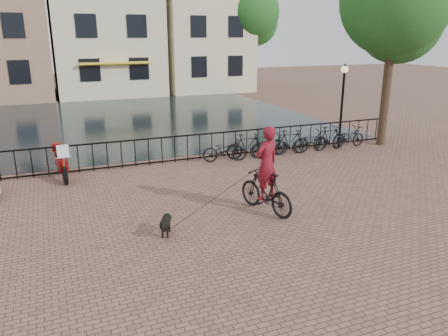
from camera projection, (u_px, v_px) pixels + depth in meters
name	position (u px, v px, depth m)	size (l,w,h in m)	color
ground	(275.00, 258.00, 9.58)	(100.00, 100.00, 0.00)	brown
canal_water	(131.00, 119.00, 24.91)	(20.00, 20.00, 0.00)	black
railing	(175.00, 149.00, 16.52)	(20.00, 0.05, 1.02)	black
canal_house_mid	(103.00, 18.00, 34.60)	(8.00, 9.50, 11.80)	beige
canal_house_right	(198.00, 9.00, 37.23)	(7.00, 9.00, 13.30)	beige
tree_near_right	(396.00, 0.00, 17.56)	(4.48, 4.48, 8.24)	black
tree_far_right	(250.00, 12.00, 35.91)	(4.76, 4.76, 8.76)	black
lamp_post	(343.00, 92.00, 18.18)	(0.30, 0.30, 3.45)	black
cyclist	(266.00, 175.00, 11.73)	(1.16, 2.13, 2.80)	black
dog	(166.00, 225.00, 10.59)	(0.54, 0.84, 0.54)	black
motorcycle	(61.00, 159.00, 14.64)	(0.63, 1.95, 1.37)	maroon
parked_bike_0	(225.00, 150.00, 16.64)	(0.60, 1.72, 0.90)	black
parked_bike_1	(247.00, 146.00, 16.97)	(0.47, 1.66, 1.00)	black
parked_bike_2	(269.00, 145.00, 17.32)	(0.60, 1.72, 0.90)	black
parked_bike_3	(290.00, 142.00, 17.65)	(0.47, 1.66, 1.00)	black
parked_bike_4	(310.00, 141.00, 18.00)	(0.60, 1.72, 0.90)	black
parked_bike_5	(329.00, 138.00, 18.32)	(0.47, 1.66, 1.00)	black
parked_bike_6	(348.00, 137.00, 18.68)	(0.60, 1.72, 0.90)	black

